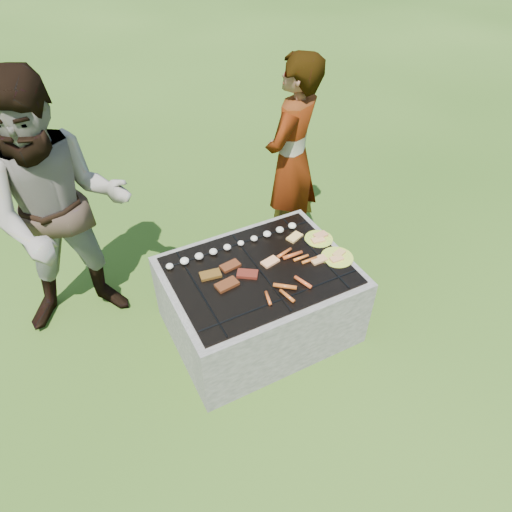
{
  "coord_description": "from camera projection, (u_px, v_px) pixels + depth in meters",
  "views": [
    {
      "loc": [
        -1.1,
        -2.06,
        2.78
      ],
      "look_at": [
        0.0,
        0.05,
        0.7
      ],
      "focal_mm": 32.0,
      "sensor_mm": 36.0,
      "label": 1
    }
  ],
  "objects": [
    {
      "name": "lawn",
      "position": [
        259.0,
        326.0,
        3.59
      ],
      "size": [
        60.0,
        60.0,
        0.0
      ],
      "primitive_type": "plane",
      "color": "#244411",
      "rests_on": "ground"
    },
    {
      "name": "fire_pit",
      "position": [
        259.0,
        302.0,
        3.41
      ],
      "size": [
        1.3,
        1.0,
        0.62
      ],
      "color": "#9D958B",
      "rests_on": "ground"
    },
    {
      "name": "mushrooms",
      "position": [
        235.0,
        245.0,
        3.36
      ],
      "size": [
        1.06,
        0.06,
        0.04
      ],
      "color": "beige",
      "rests_on": "fire_pit"
    },
    {
      "name": "pork_slabs",
      "position": [
        229.0,
        275.0,
        3.13
      ],
      "size": [
        0.39,
        0.26,
        0.02
      ],
      "color": "#8F601A",
      "rests_on": "fire_pit"
    },
    {
      "name": "sausages",
      "position": [
        291.0,
        273.0,
        3.15
      ],
      "size": [
        0.53,
        0.48,
        0.03
      ],
      "color": "#BF3E1F",
      "rests_on": "fire_pit"
    },
    {
      "name": "bread_on_grate",
      "position": [
        293.0,
        252.0,
        3.32
      ],
      "size": [
        0.45,
        0.39,
        0.02
      ],
      "color": "#F7B57E",
      "rests_on": "fire_pit"
    },
    {
      "name": "plate_far",
      "position": [
        319.0,
        239.0,
        3.45
      ],
      "size": [
        0.27,
        0.27,
        0.03
      ],
      "color": "yellow",
      "rests_on": "fire_pit"
    },
    {
      "name": "plate_near",
      "position": [
        337.0,
        257.0,
        3.29
      ],
      "size": [
        0.3,
        0.3,
        0.03
      ],
      "color": "yellow",
      "rests_on": "fire_pit"
    },
    {
      "name": "cook",
      "position": [
        292.0,
        161.0,
        3.8
      ],
      "size": [
        0.77,
        0.7,
        1.76
      ],
      "primitive_type": "imported",
      "rotation": [
        0.0,
        0.0,
        3.72
      ],
      "color": "#9F9384",
      "rests_on": "ground"
    },
    {
      "name": "bystander",
      "position": [
        62.0,
        214.0,
        3.08
      ],
      "size": [
        1.04,
        0.87,
        1.95
      ],
      "primitive_type": "imported",
      "rotation": [
        0.0,
        0.0,
        -0.14
      ],
      "color": "gray",
      "rests_on": "ground"
    }
  ]
}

